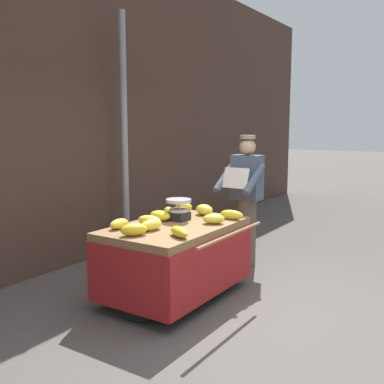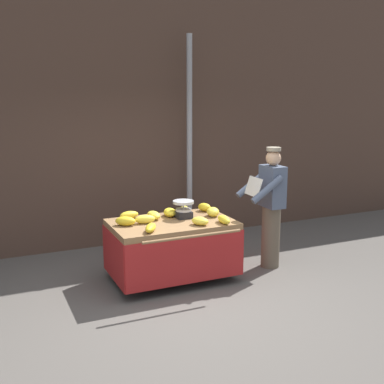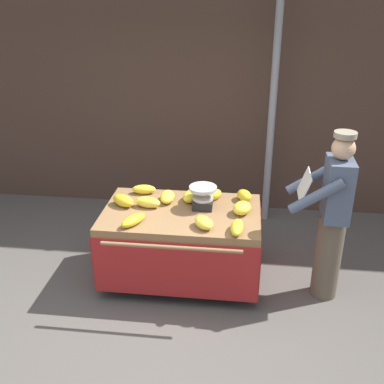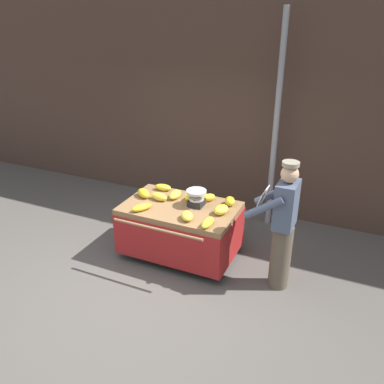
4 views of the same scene
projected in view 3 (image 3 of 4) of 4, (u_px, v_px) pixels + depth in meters
The scene contains 17 objects.
ground_plane at pixel (154, 334), 4.11m from camera, with size 60.00×60.00×0.00m, color #514C47.
back_wall at pixel (191, 46), 5.76m from camera, with size 16.00×0.24×4.35m, color #473328.
street_pole at pixel (273, 94), 5.47m from camera, with size 0.09×0.09×3.35m, color gray.
banana_cart at pixel (182, 230), 4.67m from camera, with size 1.60×1.19×0.80m.
weighing_scale at pixel (203, 197), 4.59m from camera, with size 0.28×0.28×0.24m.
banana_bunch_0 at pixel (214, 195), 4.79m from camera, with size 0.11×0.21×0.11m, color yellow.
banana_bunch_1 at pixel (242, 208), 4.50m from camera, with size 0.17×0.23×0.12m, color yellow.
banana_bunch_2 at pixel (244, 196), 4.77m from camera, with size 0.14×0.20×0.12m, color gold.
banana_bunch_3 at pixel (123, 201), 4.66m from camera, with size 0.14×0.26×0.12m, color gold.
banana_bunch_4 at pixel (192, 196), 4.77m from camera, with size 0.17×0.28×0.11m, color yellow.
banana_bunch_5 at pixel (148, 202), 4.63m from camera, with size 0.12×0.26×0.11m, color yellow.
banana_bunch_6 at pixel (144, 189), 4.94m from camera, with size 0.12×0.26×0.10m, color yellow.
banana_bunch_7 at pixel (204, 223), 4.24m from camera, with size 0.15×0.23×0.11m, color yellow.
banana_bunch_8 at pixel (237, 227), 4.16m from camera, with size 0.11×0.29×0.10m, color yellow.
banana_bunch_9 at pixel (133, 220), 4.29m from camera, with size 0.11×0.30×0.10m, color gold.
banana_bunch_10 at pixel (167, 197), 4.76m from camera, with size 0.15×0.27×0.11m, color yellow.
vendor_person at pixel (332, 217), 4.29m from camera, with size 0.59×0.52×1.71m.
Camera 3 is at (0.72, -3.14, 2.88)m, focal length 42.59 mm.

